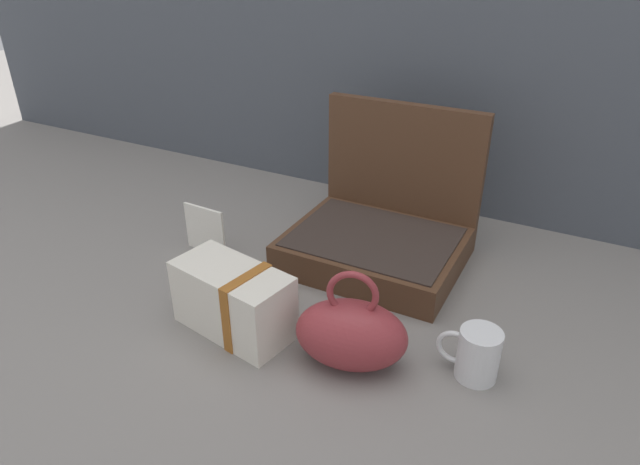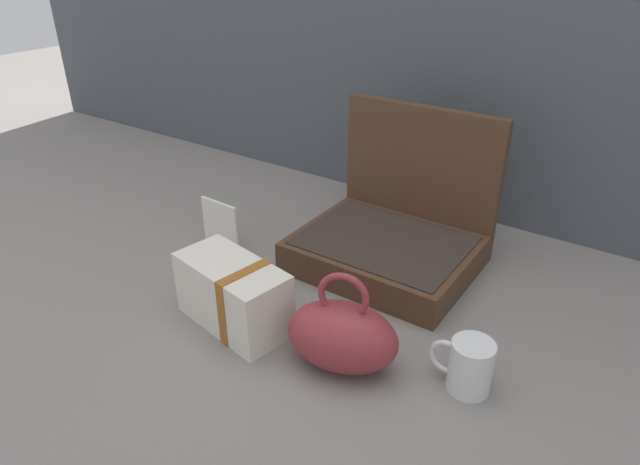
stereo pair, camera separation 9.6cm
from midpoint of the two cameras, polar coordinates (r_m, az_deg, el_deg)
The scene contains 6 objects.
ground_plane at distance 1.08m, azimuth 2.62°, elevation -8.03°, with size 6.00×6.00×0.00m, color slate.
open_suitcase at distance 1.22m, azimuth 9.85°, elevation 0.02°, with size 0.37×0.31×0.32m.
teal_pouch_handbag at distance 0.92m, azimuth 5.36°, elevation -10.61°, with size 0.21×0.16×0.18m.
cream_toiletry_bag at distance 1.02m, azimuth -6.14°, elevation -6.49°, with size 0.23×0.14×0.13m.
coffee_mug at distance 0.93m, azimuth 18.00°, elevation -13.00°, with size 0.10×0.07×0.09m.
info_card_left at distance 1.28m, azimuth -8.12°, elevation 0.83°, with size 0.11×0.01×0.11m, color white.
Camera 2 is at (0.49, -0.72, 0.64)m, focal length 31.13 mm.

